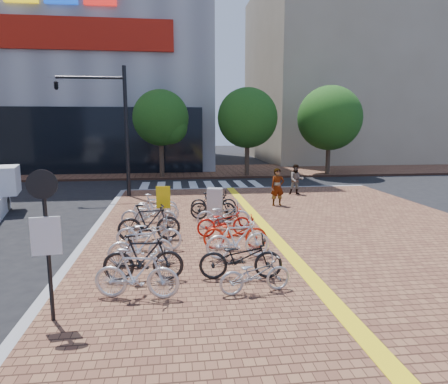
{
  "coord_description": "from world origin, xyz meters",
  "views": [
    {
      "loc": [
        -1.2,
        -10.41,
        3.77
      ],
      "look_at": [
        0.63,
        3.98,
        1.3
      ],
      "focal_mm": 32.0,
      "sensor_mm": 36.0,
      "label": 1
    }
  ],
  "objects": [
    {
      "name": "ground",
      "position": [
        0.0,
        0.0,
        0.0
      ],
      "size": [
        120.0,
        120.0,
        0.0
      ],
      "primitive_type": "plane",
      "color": "black",
      "rests_on": "ground"
    },
    {
      "name": "sidewalk",
      "position": [
        3.0,
        -5.0,
        0.07
      ],
      "size": [
        14.0,
        34.0,
        0.15
      ],
      "primitive_type": "cube",
      "color": "brown",
      "rests_on": "ground"
    },
    {
      "name": "tactile_strip",
      "position": [
        2.0,
        -5.0,
        0.16
      ],
      "size": [
        0.4,
        34.0,
        0.01
      ],
      "primitive_type": "cube",
      "color": "yellow",
      "rests_on": "sidewalk"
    },
    {
      "name": "kerb_north",
      "position": [
        3.0,
        12.0,
        0.08
      ],
      "size": [
        14.0,
        0.25,
        0.15
      ],
      "primitive_type": "cube",
      "color": "gray",
      "rests_on": "ground"
    },
    {
      "name": "far_sidewalk",
      "position": [
        0.0,
        21.0,
        0.07
      ],
      "size": [
        70.0,
        8.0,
        0.15
      ],
      "primitive_type": "cube",
      "color": "brown",
      "rests_on": "ground"
    },
    {
      "name": "department_store",
      "position": [
        -15.99,
        31.95,
        13.98
      ],
      "size": [
        36.0,
        24.27,
        28.0
      ],
      "color": "gray",
      "rests_on": "ground"
    },
    {
      "name": "building_beige",
      "position": [
        18.0,
        32.0,
        9.0
      ],
      "size": [
        20.0,
        18.0,
        18.0
      ],
      "primitive_type": "cube",
      "color": "gray",
      "rests_on": "ground"
    },
    {
      "name": "crosswalk",
      "position": [
        0.5,
        14.0,
        0.01
      ],
      "size": [
        7.5,
        4.0,
        0.01
      ],
      "color": "silver",
      "rests_on": "ground"
    },
    {
      "name": "street_trees",
      "position": [
        5.04,
        17.45,
        4.1
      ],
      "size": [
        16.2,
        4.6,
        6.35
      ],
      "color": "#38281E",
      "rests_on": "far_sidewalk"
    },
    {
      "name": "bike_0",
      "position": [
        -2.01,
        -2.33,
        0.69
      ],
      "size": [
        1.87,
        0.83,
        1.09
      ],
      "primitive_type": "imported",
      "rotation": [
        0.0,
        0.0,
        1.39
      ],
      "color": "silver",
      "rests_on": "sidewalk"
    },
    {
      "name": "bike_1",
      "position": [
        -1.95,
        -1.38,
        0.71
      ],
      "size": [
        1.89,
        0.62,
        1.12
      ],
      "primitive_type": "imported",
      "rotation": [
        0.0,
        0.0,
        1.52
      ],
      "color": "black",
      "rests_on": "sidewalk"
    },
    {
      "name": "bike_2",
      "position": [
        -2.1,
        -0.23,
        0.65
      ],
      "size": [
        1.72,
        0.68,
        1.01
      ],
      "primitive_type": "imported",
      "rotation": [
        0.0,
        0.0,
        1.7
      ],
      "color": "silver",
      "rests_on": "sidewalk"
    },
    {
      "name": "bike_3",
      "position": [
        -1.96,
        0.98,
        0.66
      ],
      "size": [
        2.01,
        0.99,
        1.01
      ],
      "primitive_type": "imported",
      "rotation": [
        0.0,
        0.0,
        1.4
      ],
      "color": "silver",
      "rests_on": "sidewalk"
    },
    {
      "name": "bike_4",
      "position": [
        -2.0,
        1.94,
        0.74
      ],
      "size": [
        1.98,
        0.69,
        1.17
      ],
      "primitive_type": "imported",
      "rotation": [
        0.0,
        0.0,
        1.64
      ],
      "color": "black",
      "rests_on": "sidewalk"
    },
    {
      "name": "bike_5",
      "position": [
        -2.09,
        3.33,
        0.67
      ],
      "size": [
        2.07,
        1.05,
        1.04
      ],
      "primitive_type": "imported",
      "rotation": [
        0.0,
        0.0,
        1.38
      ],
      "color": "#ACACB0",
      "rests_on": "sidewalk"
    },
    {
      "name": "bike_6",
      "position": [
        -1.9,
        4.39,
        0.68
      ],
      "size": [
        1.83,
        0.84,
        1.06
      ],
      "primitive_type": "imported",
      "rotation": [
        0.0,
        0.0,
        1.37
      ],
      "color": "silver",
      "rests_on": "sidewalk"
    },
    {
      "name": "bike_7",
      "position": [
        -1.92,
        5.51,
        0.58
      ],
      "size": [
        1.69,
        0.75,
        0.86
      ],
      "primitive_type": "imported",
      "rotation": [
        0.0,
        0.0,
        1.68
      ],
      "color": "silver",
      "rests_on": "sidewalk"
    },
    {
      "name": "bike_8",
      "position": [
        0.5,
        -2.35,
        0.57
      ],
      "size": [
        1.68,
        0.81,
        0.85
      ],
      "primitive_type": "imported",
      "rotation": [
        0.0,
        0.0,
        1.73
      ],
      "color": "#ABABB0",
      "rests_on": "sidewalk"
    },
    {
      "name": "bike_9",
      "position": [
        0.33,
        -1.52,
        0.67
      ],
      "size": [
        2.02,
        0.84,
        1.04
      ],
      "primitive_type": "imported",
      "rotation": [
        0.0,
        0.0,
        1.49
      ],
      "color": "black",
      "rests_on": "sidewalk"
    },
    {
      "name": "bike_10",
      "position": [
        0.5,
        -0.07,
        0.68
      ],
      "size": [
        1.82,
        0.66,
        1.07
      ],
      "primitive_type": "imported",
      "rotation": [
        0.0,
        0.0,
        1.66
      ],
      "color": "white",
      "rests_on": "sidewalk"
    },
    {
      "name": "bike_11",
      "position": [
        0.55,
        0.77,
        0.64
      ],
      "size": [
        1.92,
        0.81,
        0.98
      ],
      "primitive_type": "imported",
      "rotation": [
        0.0,
        0.0,
        1.49
      ],
      "color": "red",
      "rests_on": "sidewalk"
    },
    {
      "name": "bike_12",
      "position": [
        0.4,
        2.18,
        0.62
      ],
      "size": [
        1.86,
        0.81,
        0.95
      ],
      "primitive_type": "imported",
      "rotation": [
        0.0,
        0.0,
        1.68
      ],
      "color": "#B4160C",
      "rests_on": "sidewalk"
    },
    {
      "name": "bike_13",
      "position": [
        0.49,
        3.14,
        0.64
      ],
      "size": [
        1.91,
        0.77,
        0.99
      ],
      "primitive_type": "imported",
      "rotation": [
        0.0,
        0.0,
        1.51
      ],
      "color": "#BCBBC1",
      "rests_on": "sidewalk"
    },
    {
      "name": "bike_14",
      "position": [
        0.27,
        4.46,
        0.68
      ],
      "size": [
        1.81,
        0.77,
        1.05
      ],
      "primitive_type": "imported",
      "rotation": [
        0.0,
        0.0,
        1.41
      ],
      "color": "black",
      "rests_on": "sidewalk"
    },
    {
      "name": "bike_15",
      "position": [
        0.39,
        5.45,
        0.64
      ],
      "size": [
        1.9,
        0.79,
        0.97
      ],
      "primitive_type": "imported",
      "rotation": [
        0.0,
        0.0,
        1.49
      ],
      "color": "black",
      "rests_on": "sidewalk"
    },
    {
      "name": "pedestrian_a",
      "position": [
        3.4,
        6.78,
        0.99
      ],
      "size": [
        0.63,
        0.43,
        1.68
      ],
      "primitive_type": "imported",
      "rotation": [
        0.0,
        0.0,
        0.04
      ],
      "color": "gray",
      "rests_on": "sidewalk"
    },
    {
      "name": "pedestrian_b",
      "position": [
        5.12,
        9.48,
        0.93
      ],
      "size": [
        0.83,
        0.69,
        1.56
      ],
      "primitive_type": "imported",
      "rotation": [
        0.0,
        0.0,
        -0.13
      ],
      "color": "#474A5A",
      "rests_on": "sidewalk"
    },
    {
      "name": "utility_box",
      "position": [
        0.32,
        4.27,
        0.77
      ],
      "size": [
        0.65,
        0.53,
        1.25
      ],
      "primitive_type": "cube",
      "rotation": [
        0.0,
        0.0,
        -0.22
      ],
      "color": "silver",
      "rests_on": "sidewalk"
    },
    {
      "name": "yellow_sign",
      "position": [
        -1.55,
        2.34,
        1.3
      ],
      "size": [
        0.45,
        0.12,
        1.66
      ],
      "color": "#B7B7BC",
      "rests_on": "sidewalk"
    },
    {
      "name": "notice_sign",
      "position": [
        -3.5,
        -3.13,
        1.94
      ],
      "size": [
        0.53,
        0.15,
        2.84
      ],
      "color": "black",
      "rests_on": "sidewalk"
    },
    {
      "name": "traffic_light_pole",
      "position": [
        -4.97,
        10.1,
        4.58
      ],
      "size": [
        3.45,
        1.33,
        6.42
      ],
      "color": "black",
      "rests_on": "sidewalk"
    }
  ]
}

